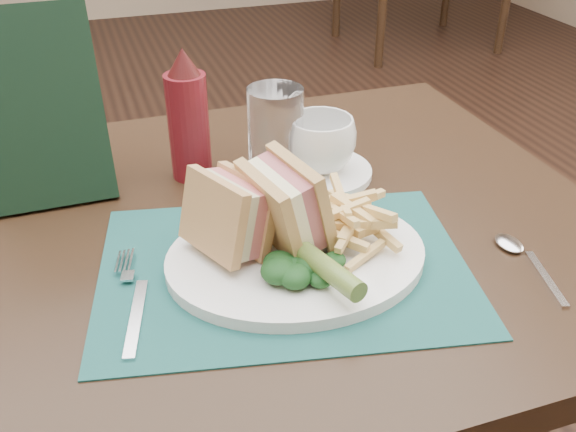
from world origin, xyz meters
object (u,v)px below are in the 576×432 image
object	(u,v)px
check_presenter	(40,109)
table_main	(263,418)
plate	(296,257)
coffee_cup	(320,144)
saucer	(320,172)
ketchup_bottle	(188,115)
sandwich_half_a	(213,221)
drinking_glass	(276,133)
placemat	(284,268)
sandwich_half_b	(270,209)

from	to	relation	value
check_presenter	table_main	bearing A→B (deg)	-33.24
plate	coffee_cup	xyz separation A→B (m)	(0.10, 0.19, 0.04)
saucer	check_presenter	distance (m)	0.38
ketchup_bottle	coffee_cup	bearing A→B (deg)	-18.53
sandwich_half_a	coffee_cup	xyz separation A→B (m)	(0.19, 0.17, -0.02)
sandwich_half_a	ketchup_bottle	size ratio (longest dim) A/B	0.51
coffee_cup	drinking_glass	world-z (taller)	drinking_glass
placemat	sandwich_half_b	bearing A→B (deg)	116.09
ketchup_bottle	check_presenter	xyz separation A→B (m)	(-0.19, 0.01, 0.03)
check_presenter	plate	bearing A→B (deg)	-46.23
plate	saucer	size ratio (longest dim) A/B	2.00
sandwich_half_b	ketchup_bottle	size ratio (longest dim) A/B	0.57
placemat	coffee_cup	xyz separation A→B (m)	(0.12, 0.20, 0.05)
plate	sandwich_half_a	bearing A→B (deg)	171.66
plate	coffee_cup	bearing A→B (deg)	65.44
sandwich_half_a	drinking_glass	xyz separation A→B (m)	(0.13, 0.20, -0.00)
saucer	drinking_glass	xyz separation A→B (m)	(-0.06, 0.02, 0.06)
sandwich_half_b	check_presenter	xyz separation A→B (m)	(-0.23, 0.24, 0.05)
placemat	saucer	bearing A→B (deg)	58.90
sandwich_half_a	check_presenter	size ratio (longest dim) A/B	0.37
placemat	drinking_glass	world-z (taller)	drinking_glass
placemat	saucer	xyz separation A→B (m)	(0.12, 0.20, 0.00)
table_main	sandwich_half_b	bearing A→B (deg)	-96.61
plate	drinking_glass	distance (m)	0.23
coffee_cup	drinking_glass	size ratio (longest dim) A/B	0.76
saucer	plate	bearing A→B (deg)	-118.06
drinking_glass	table_main	bearing A→B (deg)	-118.91
plate	sandwich_half_a	xyz separation A→B (m)	(-0.09, 0.02, 0.06)
check_presenter	placemat	bearing A→B (deg)	-48.60
coffee_cup	check_presenter	xyz separation A→B (m)	(-0.36, 0.06, 0.08)
saucer	coffee_cup	distance (m)	0.04
plate	drinking_glass	size ratio (longest dim) A/B	2.31
drinking_glass	check_presenter	distance (m)	0.31
table_main	sandwich_half_b	distance (m)	0.45
ketchup_bottle	drinking_glass	bearing A→B (deg)	-18.12
plate	saucer	world-z (taller)	plate
plate	coffee_cup	world-z (taller)	coffee_cup
sandwich_half_a	drinking_glass	distance (m)	0.24
coffee_cup	plate	bearing A→B (deg)	-118.06
check_presenter	sandwich_half_b	bearing A→B (deg)	-47.53
table_main	plate	world-z (taller)	plate
table_main	saucer	distance (m)	0.41
placemat	sandwich_half_a	size ratio (longest dim) A/B	4.38
table_main	plate	size ratio (longest dim) A/B	3.00
sandwich_half_a	sandwich_half_b	size ratio (longest dim) A/B	0.90
sandwich_half_b	check_presenter	size ratio (longest dim) A/B	0.41
sandwich_half_b	placemat	bearing A→B (deg)	-75.59
coffee_cup	ketchup_bottle	world-z (taller)	ketchup_bottle
table_main	placemat	size ratio (longest dim) A/B	2.16
placemat	ketchup_bottle	distance (m)	0.28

